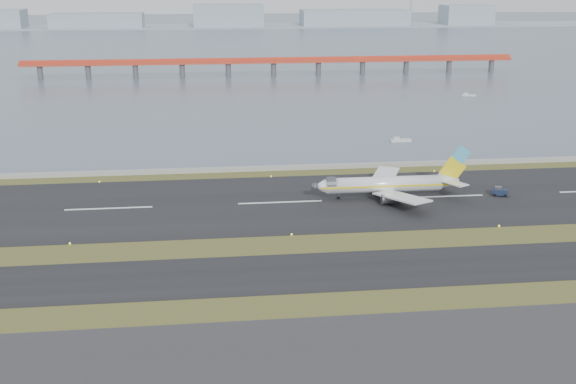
# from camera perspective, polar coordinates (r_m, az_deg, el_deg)

# --- Properties ---
(ground) EXTENTS (1000.00, 1000.00, 0.00)m
(ground) POSITION_cam_1_polar(r_m,az_deg,el_deg) (143.43, 0.65, -4.49)
(ground) COLOR #344518
(ground) RESTS_ON ground
(taxiway_strip) EXTENTS (1000.00, 18.00, 0.10)m
(taxiway_strip) POSITION_cam_1_polar(r_m,az_deg,el_deg) (132.42, 1.32, -6.35)
(taxiway_strip) COLOR black
(taxiway_strip) RESTS_ON ground
(runway_strip) EXTENTS (1000.00, 45.00, 0.10)m
(runway_strip) POSITION_cam_1_polar(r_m,az_deg,el_deg) (171.50, -0.62, -0.83)
(runway_strip) COLOR black
(runway_strip) RESTS_ON ground
(seawall) EXTENTS (1000.00, 2.50, 1.00)m
(seawall) POSITION_cam_1_polar(r_m,az_deg,el_deg) (200.03, -1.53, 1.90)
(seawall) COLOR gray
(seawall) RESTS_ON ground
(bay_water) EXTENTS (1400.00, 800.00, 1.30)m
(bay_water) POSITION_cam_1_polar(r_m,az_deg,el_deg) (594.97, -5.12, 11.82)
(bay_water) COLOR #495668
(bay_water) RESTS_ON ground
(red_pier) EXTENTS (260.00, 5.00, 10.20)m
(red_pier) POSITION_cam_1_polar(r_m,az_deg,el_deg) (386.85, -1.15, 10.24)
(red_pier) COLOR red
(red_pier) RESTS_ON ground
(far_shoreline) EXTENTS (1400.00, 80.00, 60.50)m
(far_shoreline) POSITION_cam_1_polar(r_m,az_deg,el_deg) (754.46, -4.46, 13.37)
(far_shoreline) COLOR #8EA0A8
(far_shoreline) RESTS_ON ground
(airliner) EXTENTS (38.52, 32.89, 12.80)m
(airliner) POSITION_cam_1_polar(r_m,az_deg,el_deg) (175.88, 8.04, 0.61)
(airliner) COLOR white
(airliner) RESTS_ON ground
(pushback_tug) EXTENTS (4.17, 3.28, 2.34)m
(pushback_tug) POSITION_cam_1_polar(r_m,az_deg,el_deg) (183.76, 16.38, 0.03)
(pushback_tug) COLOR #141F38
(pushback_tug) RESTS_ON ground
(workboat_near) EXTENTS (6.73, 2.19, 1.63)m
(workboat_near) POSITION_cam_1_polar(r_m,az_deg,el_deg) (236.56, 8.84, 4.07)
(workboat_near) COLOR silver
(workboat_near) RESTS_ON ground
(workboat_far) EXTENTS (6.39, 4.05, 1.48)m
(workboat_far) POSITION_cam_1_polar(r_m,az_deg,el_deg) (332.05, 14.08, 7.44)
(workboat_far) COLOR silver
(workboat_far) RESTS_ON ground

